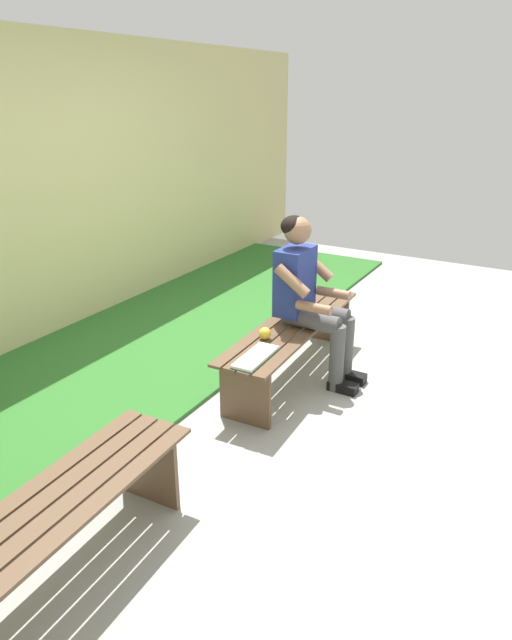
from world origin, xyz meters
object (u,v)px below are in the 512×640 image
at_px(bench_far, 48,530).
at_px(apple, 265,333).
at_px(bench_near, 293,336).
at_px(book_open, 256,357).
at_px(person_seated, 309,293).

relative_size(bench_far, apple, 18.06).
bearing_deg(bench_near, apple, -6.67).
distance_m(bench_far, apple, 2.00).
distance_m(bench_near, bench_far, 2.35).
bearing_deg(bench_near, bench_far, 0.00).
bearing_deg(bench_near, book_open, 4.85).
height_order(bench_far, apple, apple).
xyz_separation_m(person_seated, apple, (0.42, -0.14, -0.20)).
bearing_deg(apple, person_seated, 161.17).
bearing_deg(person_seated, bench_far, -2.38).
distance_m(bench_near, person_seated, 0.36).
bearing_deg(bench_far, apple, -178.78).
bearing_deg(bench_near, person_seated, 118.91).
distance_m(bench_near, apple, 0.39).
bearing_deg(bench_far, bench_near, -180.00).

